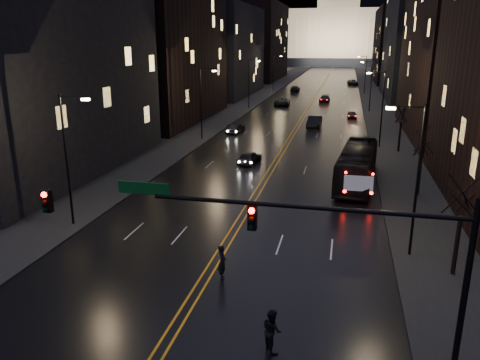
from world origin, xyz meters
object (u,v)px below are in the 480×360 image
Objects in this scene: traffic_signal at (314,235)px; receding_car_a at (314,122)px; pedestrian_b at (272,330)px; oncoming_car_b at (235,129)px; bus at (357,165)px; pedestrian_a at (222,262)px; oncoming_car_a at (249,157)px.

receding_car_a is at bearing 93.74° from traffic_signal.
pedestrian_b is at bearing -165.67° from traffic_signal.
traffic_signal is 4.18× the size of oncoming_car_b.
bus is 26.06m from oncoming_car_b.
oncoming_car_a is at bearing -8.77° from pedestrian_a.
bus is 2.91× the size of oncoming_car_b.
pedestrian_b reaches higher than receding_car_a.
traffic_signal reaches higher than pedestrian_b.
traffic_signal is 52.33m from receding_car_a.
oncoming_car_b is 2.15× the size of pedestrian_a.
oncoming_car_b is 12.39m from receding_car_a.
traffic_signal is 9.27× the size of pedestrian_b.
receding_car_a is (10.26, 6.94, 0.17)m from oncoming_car_b.
pedestrian_b is (1.92, -52.42, 0.08)m from receding_car_a.
oncoming_car_b is 0.80× the size of receding_car_a.
oncoming_car_a is at bearing 106.17° from traffic_signal.
oncoming_car_a is 2.16× the size of pedestrian_b.
bus is at bearing -42.35° from pedestrian_b.
pedestrian_b is at bearing -163.93° from pedestrian_a.
receding_car_a is (-5.63, 27.57, -0.83)m from bus.
oncoming_car_b is 2.22× the size of pedestrian_b.
oncoming_car_a is (-10.71, 4.80, -0.99)m from bus.
oncoming_car_a is 2.09× the size of pedestrian_a.
bus is 25.15m from pedestrian_b.
bus is 2.99× the size of oncoming_car_a.
pedestrian_a is 1.03× the size of pedestrian_b.
traffic_signal reaches higher than oncoming_car_b.
receding_car_a is at bearing 107.05° from bus.
bus is 6.26× the size of pedestrian_a.
receding_car_a is 52.46m from pedestrian_b.
traffic_signal reaches higher than bus.
oncoming_car_a is 30.48m from pedestrian_b.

